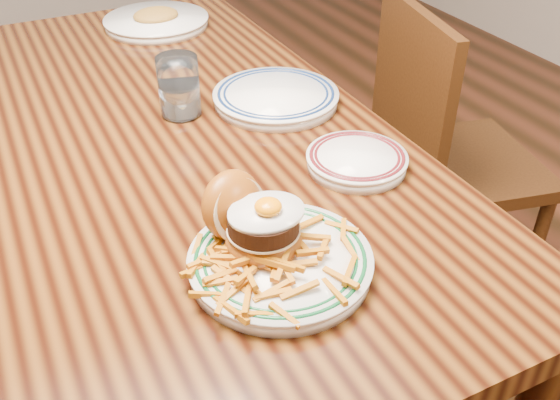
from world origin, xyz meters
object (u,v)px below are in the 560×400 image
chair_right (442,153)px  side_plate (357,160)px  table (171,165)px  main_plate (272,247)px

chair_right → side_plate: bearing=44.5°
table → main_plate: 0.50m
main_plate → side_plate: 0.32m
table → chair_right: size_ratio=1.80×
table → side_plate: size_ratio=8.44×
main_plate → side_plate: main_plate is taller
side_plate → chair_right: bearing=33.0°
main_plate → side_plate: size_ratio=1.55×
chair_right → side_plate: 0.66m
main_plate → chair_right: bearing=12.3°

